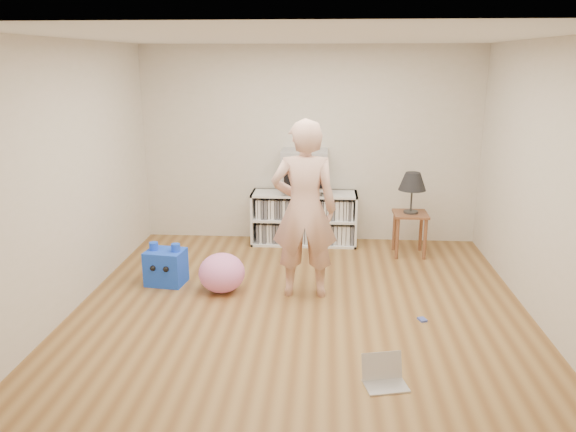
# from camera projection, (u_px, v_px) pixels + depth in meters

# --- Properties ---
(ground) EXTENTS (4.50, 4.50, 0.00)m
(ground) POSITION_uv_depth(u_px,v_px,m) (301.00, 306.00, 5.68)
(ground) COLOR brown
(ground) RESTS_ON ground
(walls) EXTENTS (4.52, 4.52, 2.60)m
(walls) POSITION_uv_depth(u_px,v_px,m) (302.00, 180.00, 5.33)
(walls) COLOR beige
(walls) RESTS_ON ground
(ceiling) EXTENTS (4.50, 4.50, 0.01)m
(ceiling) POSITION_uv_depth(u_px,v_px,m) (303.00, 37.00, 4.98)
(ceiling) COLOR white
(ceiling) RESTS_ON walls
(media_unit) EXTENTS (1.40, 0.45, 0.70)m
(media_unit) POSITION_uv_depth(u_px,v_px,m) (304.00, 218.00, 7.54)
(media_unit) COLOR white
(media_unit) RESTS_ON ground
(dvd_deck) EXTENTS (0.45, 0.35, 0.07)m
(dvd_deck) POSITION_uv_depth(u_px,v_px,m) (304.00, 190.00, 7.42)
(dvd_deck) COLOR gray
(dvd_deck) RESTS_ON media_unit
(crt_tv) EXTENTS (0.60, 0.53, 0.50)m
(crt_tv) POSITION_uv_depth(u_px,v_px,m) (304.00, 169.00, 7.34)
(crt_tv) COLOR #95959A
(crt_tv) RESTS_ON dvd_deck
(side_table) EXTENTS (0.42, 0.42, 0.55)m
(side_table) POSITION_uv_depth(u_px,v_px,m) (410.00, 223.00, 7.06)
(side_table) COLOR brown
(side_table) RESTS_ON ground
(table_lamp) EXTENTS (0.34, 0.34, 0.52)m
(table_lamp) POSITION_uv_depth(u_px,v_px,m) (412.00, 182.00, 6.92)
(table_lamp) COLOR #333333
(table_lamp) RESTS_ON side_table
(person) EXTENTS (0.69, 0.47, 1.85)m
(person) POSITION_uv_depth(u_px,v_px,m) (304.00, 210.00, 5.72)
(person) COLOR beige
(person) RESTS_ON ground
(laptop) EXTENTS (0.37, 0.32, 0.22)m
(laptop) POSITION_uv_depth(u_px,v_px,m) (384.00, 376.00, 4.31)
(laptop) COLOR silver
(laptop) RESTS_ON ground
(playing_cards) EXTENTS (0.09, 0.11, 0.02)m
(playing_cards) POSITION_uv_depth(u_px,v_px,m) (422.00, 320.00, 5.36)
(playing_cards) COLOR #475ABF
(playing_cards) RESTS_ON ground
(plush_blue) EXTENTS (0.45, 0.39, 0.47)m
(plush_blue) POSITION_uv_depth(u_px,v_px,m) (166.00, 266.00, 6.19)
(plush_blue) COLOR blue
(plush_blue) RESTS_ON ground
(plush_pink) EXTENTS (0.52, 0.52, 0.42)m
(plush_pink) POSITION_uv_depth(u_px,v_px,m) (222.00, 273.00, 5.98)
(plush_pink) COLOR #EF7FCA
(plush_pink) RESTS_ON ground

